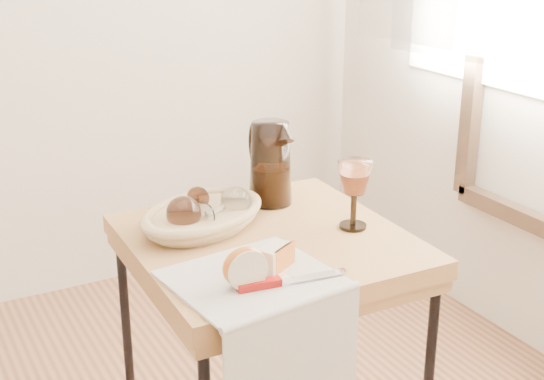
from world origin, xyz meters
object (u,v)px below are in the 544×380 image
bread_basket (203,218)px  goblet_lying_b (223,207)px  side_table (268,379)px  table_knife (288,279)px  wine_goblet (354,195)px  pitcher (270,163)px  tea_towel (252,279)px  goblet_lying_a (190,206)px  apple_half (244,267)px

bread_basket → goblet_lying_b: 0.05m
side_table → table_knife: size_ratio=3.39×
side_table → wine_goblet: (0.20, -0.05, 0.47)m
side_table → pitcher: 0.54m
tea_towel → pitcher: pitcher is taller
goblet_lying_b → wine_goblet: wine_goblet is taller
wine_goblet → table_knife: 0.34m
side_table → tea_towel: (-0.13, -0.18, 0.39)m
goblet_lying_b → pitcher: pitcher is taller
tea_towel → table_knife: bearing=-53.9°
tea_towel → side_table: bearing=47.5°
goblet_lying_a → goblet_lying_b: 0.08m
goblet_lying_b → table_knife: 0.34m
bread_basket → pitcher: bearing=-7.6°
bread_basket → apple_half: (-0.05, -0.33, 0.02)m
goblet_lying_b → pitcher: bearing=2.5°
goblet_lying_a → goblet_lying_b: (0.07, -0.03, -0.00)m
bread_basket → pitcher: size_ratio=1.19×
tea_towel → pitcher: size_ratio=1.25×
bread_basket → table_knife: bread_basket is taller
goblet_lying_b → wine_goblet: (0.26, -0.16, 0.03)m
bread_basket → apple_half: apple_half is taller
side_table → apple_half: bearing=-128.6°
tea_towel → goblet_lying_b: bearing=70.4°
pitcher → table_knife: size_ratio=1.11×
side_table → goblet_lying_a: goblet_lying_a is taller
goblet_lying_a → table_knife: size_ratio=0.58×
tea_towel → bread_basket: size_ratio=1.05×
goblet_lying_a → goblet_lying_b: bearing=108.3°
wine_goblet → goblet_lying_a: bearing=150.9°
bread_basket → goblet_lying_b: bearing=-45.9°
wine_goblet → bread_basket: bearing=150.7°
wine_goblet → table_knife: wine_goblet is taller
pitcher → table_knife: (-0.19, -0.42, -0.09)m
goblet_lying_b → side_table: bearing=-81.4°
apple_half → goblet_lying_a: bearing=89.8°
side_table → table_knife: (-0.08, -0.23, 0.40)m
bread_basket → table_knife: 0.36m
goblet_lying_a → wine_goblet: size_ratio=0.80×
pitcher → apple_half: bearing=-112.9°
tea_towel → wine_goblet: wine_goblet is taller
side_table → bread_basket: bearing=131.5°
side_table → apple_half: 0.51m
goblet_lying_a → wine_goblet: 0.38m
side_table → pitcher: size_ratio=3.06×
bread_basket → table_knife: size_ratio=1.32×
apple_half → side_table: bearing=56.0°
goblet_lying_a → wine_goblet: bearing=102.8°
tea_towel → bread_basket: bearing=79.4°
tea_towel → pitcher: bearing=50.6°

